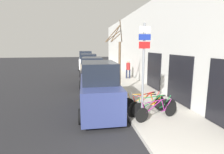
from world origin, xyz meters
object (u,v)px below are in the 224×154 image
(bicycle_0, at_px, (157,111))
(bicycle_1, at_px, (155,107))
(bicycle_2, at_px, (147,104))
(parked_car_2, at_px, (89,66))
(parked_car_0, at_px, (99,89))
(pedestrian_near, at_px, (128,68))
(parked_car_3, at_px, (86,61))
(street_tree, at_px, (119,60))
(signpost, at_px, (143,67))
(parked_car_1, at_px, (92,73))
(bicycle_3, at_px, (145,103))

(bicycle_0, relative_size, bicycle_1, 0.92)
(bicycle_2, bearing_deg, parked_car_2, -17.68)
(parked_car_0, xyz_separation_m, pedestrian_near, (3.62, 7.65, 0.02))
(bicycle_2, height_order, parked_car_3, parked_car_3)
(bicycle_1, xyz_separation_m, street_tree, (-0.77, 4.03, 1.76))
(bicycle_2, bearing_deg, bicycle_1, -171.81)
(parked_car_2, xyz_separation_m, street_tree, (1.53, -8.72, 1.25))
(pedestrian_near, bearing_deg, parked_car_3, -66.89)
(signpost, relative_size, bicycle_1, 1.75)
(parked_car_0, bearing_deg, pedestrian_near, 65.68)
(signpost, bearing_deg, bicycle_1, 21.10)
(bicycle_1, relative_size, parked_car_2, 0.50)
(bicycle_2, xyz_separation_m, parked_car_0, (-2.11, 1.05, 0.56))
(pedestrian_near, bearing_deg, parked_car_0, 65.02)
(bicycle_1, bearing_deg, bicycle_0, 159.77)
(bicycle_0, relative_size, parked_car_3, 0.45)
(parked_car_0, bearing_deg, parked_car_3, 91.44)
(street_tree, bearing_deg, parked_car_2, 99.92)
(bicycle_0, distance_m, bicycle_2, 0.80)
(signpost, relative_size, bicycle_0, 1.90)
(bicycle_2, xyz_separation_m, street_tree, (-0.53, 3.69, 1.74))
(bicycle_0, xyz_separation_m, bicycle_2, (-0.14, 0.79, 0.04))
(street_tree, bearing_deg, parked_car_1, 113.95)
(signpost, relative_size, bicycle_2, 1.81)
(bicycle_2, xyz_separation_m, parked_car_3, (-2.23, 17.62, 0.58))
(parked_car_0, bearing_deg, bicycle_2, -25.33)
(bicycle_0, bearing_deg, street_tree, -6.27)
(parked_car_2, relative_size, parked_car_3, 0.98)
(bicycle_1, height_order, parked_car_0, parked_car_0)
(signpost, height_order, bicycle_2, signpost)
(bicycle_0, xyz_separation_m, parked_car_0, (-2.26, 1.84, 0.60))
(bicycle_1, relative_size, parked_car_3, 0.49)
(signpost, height_order, parked_car_2, signpost)
(bicycle_1, relative_size, bicycle_3, 1.03)
(bicycle_0, relative_size, pedestrian_near, 1.21)
(parked_car_1, xyz_separation_m, street_tree, (1.48, -3.33, 1.25))
(parked_car_1, distance_m, street_tree, 3.86)
(bicycle_0, relative_size, parked_car_1, 0.44)
(parked_car_3, bearing_deg, bicycle_2, -81.89)
(bicycle_3, height_order, parked_car_0, parked_car_0)
(bicycle_3, bearing_deg, parked_car_0, 81.26)
(bicycle_3, relative_size, parked_car_2, 0.49)
(bicycle_1, height_order, parked_car_3, parked_car_3)
(parked_car_1, height_order, pedestrian_near, parked_car_1)
(signpost, distance_m, street_tree, 4.30)
(bicycle_1, height_order, parked_car_1, parked_car_1)
(parked_car_0, bearing_deg, parked_car_2, 90.73)
(parked_car_2, bearing_deg, bicycle_3, -78.83)
(bicycle_0, height_order, bicycle_2, bicycle_2)
(signpost, distance_m, pedestrian_near, 9.58)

